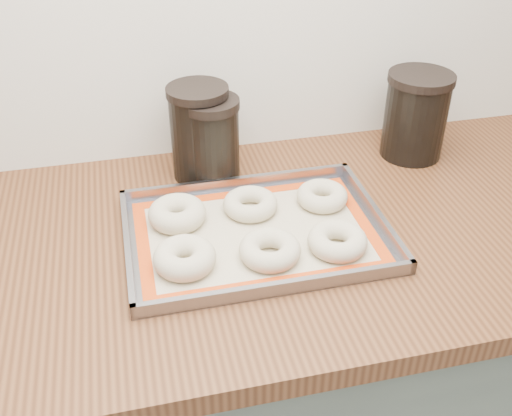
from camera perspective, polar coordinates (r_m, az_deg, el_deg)
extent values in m
cube|color=slate|center=(1.46, 8.37, -15.98)|extent=(3.00, 0.65, 0.86)
cube|color=brown|center=(1.15, 10.21, -1.49)|extent=(3.06, 0.68, 0.04)
cube|color=gray|center=(1.07, 0.00, -2.57)|extent=(0.46, 0.33, 0.00)
cube|color=gray|center=(1.19, -1.76, 2.41)|extent=(0.46, 0.01, 0.02)
cube|color=gray|center=(0.94, 2.24, -7.64)|extent=(0.46, 0.01, 0.02)
cube|color=gray|center=(1.04, -12.13, -3.65)|extent=(0.01, 0.33, 0.02)
cube|color=gray|center=(1.13, 11.22, -0.44)|extent=(0.01, 0.33, 0.02)
cube|color=#C6B793|center=(1.07, 0.00, -2.45)|extent=(0.42, 0.29, 0.00)
cube|color=#D13F0D|center=(1.18, -1.49, 1.41)|extent=(0.42, 0.02, 0.00)
cube|color=#D13F0D|center=(0.97, 1.83, -7.02)|extent=(0.42, 0.02, 0.00)
cube|color=#D13F0D|center=(1.05, -10.66, -3.84)|extent=(0.02, 0.25, 0.00)
cube|color=#D13F0D|center=(1.12, 9.95, -0.97)|extent=(0.02, 0.25, 0.00)
torus|color=beige|center=(0.99, -6.81, -4.72)|extent=(0.11, 0.11, 0.04)
torus|color=beige|center=(1.00, 1.32, -4.01)|extent=(0.11, 0.11, 0.04)
torus|color=beige|center=(1.03, 7.77, -3.13)|extent=(0.13, 0.13, 0.04)
torus|color=beige|center=(1.09, -7.52, -0.53)|extent=(0.12, 0.12, 0.04)
torus|color=beige|center=(1.12, -0.54, 0.39)|extent=(0.13, 0.13, 0.03)
torus|color=beige|center=(1.15, 6.32, 1.15)|extent=(0.12, 0.12, 0.03)
cylinder|color=black|center=(1.21, -5.37, 6.81)|extent=(0.12, 0.12, 0.18)
cylinder|color=black|center=(1.17, -5.63, 11.02)|extent=(0.12, 0.12, 0.02)
cylinder|color=black|center=(1.20, -4.20, 6.07)|extent=(0.11, 0.11, 0.16)
cylinder|color=black|center=(1.16, -4.38, 9.86)|extent=(0.11, 0.11, 0.02)
cylinder|color=black|center=(1.33, 14.90, 8.18)|extent=(0.13, 0.13, 0.17)
cylinder|color=black|center=(1.29, 15.50, 11.85)|extent=(0.14, 0.14, 0.02)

